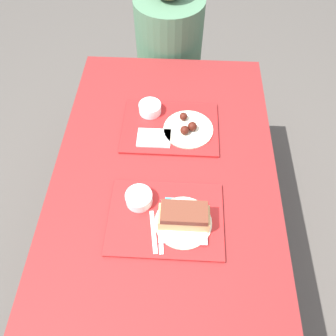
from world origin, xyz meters
name	(u,v)px	position (x,y,z in m)	size (l,w,h in m)	color
ground_plane	(166,240)	(0.00, 0.00, 0.00)	(12.00, 12.00, 0.00)	#4C4742
picnic_table	(165,183)	(0.00, 0.00, 0.66)	(0.94, 1.49, 0.75)	maroon
picnic_bench_far	(173,82)	(0.00, 0.97, 0.40)	(0.90, 0.28, 0.47)	maroon
tray_near	(166,218)	(0.02, -0.22, 0.76)	(0.44, 0.32, 0.01)	red
tray_far	(170,127)	(0.01, 0.24, 0.76)	(0.44, 0.32, 0.01)	red
bowl_coleslaw_near	(139,198)	(-0.09, -0.15, 0.79)	(0.10, 0.10, 0.05)	white
brisket_sandwich_plate	(184,218)	(0.08, -0.24, 0.80)	(0.22, 0.22, 0.10)	beige
plastic_fork_near	(154,232)	(-0.03, -0.28, 0.76)	(0.04, 0.17, 0.00)	white
plastic_knife_near	(159,232)	(0.00, -0.28, 0.76)	(0.03, 0.17, 0.00)	white
condiment_packet	(169,201)	(0.03, -0.15, 0.76)	(0.04, 0.03, 0.01)	teal
bowl_coleslaw_far	(150,108)	(-0.09, 0.33, 0.79)	(0.10, 0.10, 0.05)	white
wings_plate_far	(188,128)	(0.09, 0.23, 0.77)	(0.23, 0.23, 0.05)	beige
napkin_far	(154,138)	(-0.06, 0.17, 0.77)	(0.15, 0.10, 0.01)	white
person_seated_across	(169,37)	(-0.03, 0.97, 0.74)	(0.40, 0.40, 0.68)	#477051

